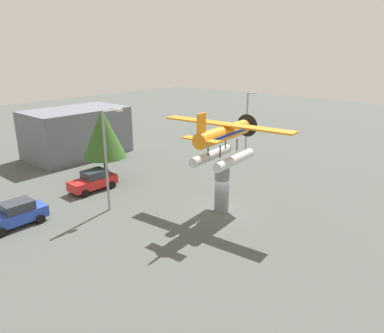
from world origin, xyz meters
TOP-DOWN VIEW (x-y plane):
  - ground_plane at (0.00, 0.00)m, footprint 140.00×140.00m
  - display_pedestal at (0.00, 0.00)m, footprint 1.10×1.10m
  - floatplane_monument at (0.13, 0.01)m, footprint 7.01×10.46m
  - car_near_blue at (-11.53, 9.26)m, footprint 4.20×2.02m
  - car_mid_red at (-3.93, 11.06)m, footprint 4.20×2.02m
  - streetlight_primary at (-5.38, 6.60)m, footprint 1.84×0.28m
  - streetlight_secondary at (14.53, 7.25)m, footprint 1.84×0.28m
  - storefront_building at (1.51, 22.00)m, footprint 10.98×6.62m
  - tree_east at (-1.72, 12.21)m, footprint 3.98×3.98m

SIDE VIEW (x-z plane):
  - ground_plane at x=0.00m, z-range 0.00..0.00m
  - car_near_blue at x=-11.53m, z-range 0.00..1.76m
  - car_mid_red at x=-3.93m, z-range 0.00..1.76m
  - display_pedestal at x=0.00m, z-range 0.00..3.89m
  - storefront_building at x=1.51m, z-range 0.00..5.38m
  - streetlight_secondary at x=14.53m, z-range 0.62..7.85m
  - streetlight_primary at x=-5.38m, z-range 0.63..8.31m
  - tree_east at x=-1.72m, z-range 1.14..7.89m
  - floatplane_monument at x=0.13m, z-range 3.56..7.56m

